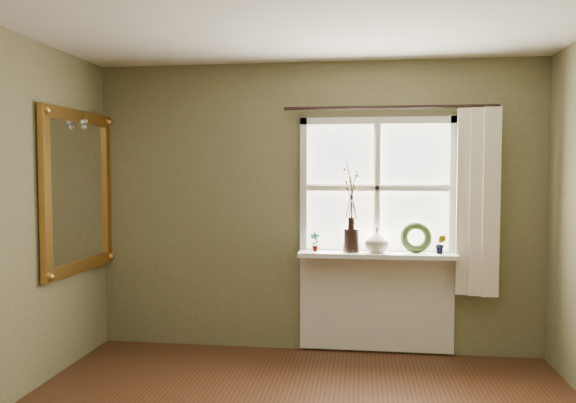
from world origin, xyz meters
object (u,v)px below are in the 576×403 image
Objects in this scene: wreath at (416,241)px; gilt_mirror at (79,191)px; dark_jug at (351,240)px; cream_vase at (377,240)px.

wreath is 0.20× the size of gilt_mirror.
gilt_mirror is (-2.29, -0.42, 0.43)m from dark_jug.
gilt_mirror is (-2.51, -0.42, 0.43)m from cream_vase.
gilt_mirror reaches higher than cream_vase.
cream_vase is 0.82× the size of wreath.
cream_vase is at bearing -176.09° from wreath.
gilt_mirror is at bearing -173.70° from wreath.
dark_jug is 0.77× the size of wreath.
wreath reaches higher than dark_jug.
dark_jug is at bearing 180.00° from cream_vase.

